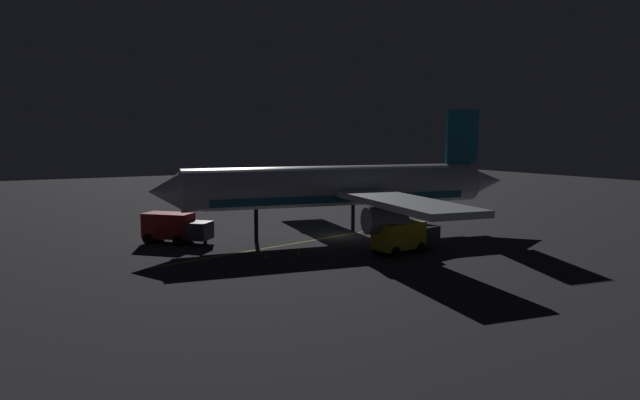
{
  "coord_description": "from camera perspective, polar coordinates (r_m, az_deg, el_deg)",
  "views": [
    {
      "loc": [
        -43.28,
        26.66,
        9.19
      ],
      "look_at": [
        0.0,
        2.0,
        3.5
      ],
      "focal_mm": 30.99,
      "sensor_mm": 36.0,
      "label": 1
    }
  ],
  "objects": [
    {
      "name": "apron_guide_stripe",
      "position": [
        48.93,
        -1.52,
        -4.31
      ],
      "size": [
        6.81,
        28.6,
        0.01
      ],
      "primitive_type": "cube",
      "rotation": [
        0.0,
        0.0,
        0.23
      ],
      "color": "gold",
      "rests_on": "ground_plane"
    },
    {
      "name": "baggage_truck",
      "position": [
        49.73,
        -14.8,
        -2.8
      ],
      "size": [
        5.65,
        5.66,
        2.61
      ],
      "color": "maroon",
      "rests_on": "ground_plane"
    },
    {
      "name": "catering_truck",
      "position": [
        44.57,
        8.67,
        -3.78
      ],
      "size": [
        3.03,
        6.2,
        2.5
      ],
      "color": "gold",
      "rests_on": "ground_plane"
    },
    {
      "name": "ground_plane",
      "position": [
        51.67,
        1.93,
        -3.84
      ],
      "size": [
        180.0,
        180.0,
        0.2
      ],
      "primitive_type": "cube",
      "color": "#303034"
    },
    {
      "name": "ground_crew_worker",
      "position": [
        48.75,
        -11.78,
        -3.43
      ],
      "size": [
        0.4,
        0.4,
        1.74
      ],
      "color": "black",
      "rests_on": "ground_plane"
    },
    {
      "name": "traffic_cone_near_right",
      "position": [
        43.23,
        -2.21,
        -5.42
      ],
      "size": [
        0.5,
        0.5,
        0.55
      ],
      "color": "#EA590F",
      "rests_on": "ground_plane"
    },
    {
      "name": "traffic_cone_under_wing",
      "position": [
        42.14,
        -5.55,
        -5.76
      ],
      "size": [
        0.5,
        0.5,
        0.55
      ],
      "color": "#EA590F",
      "rests_on": "ground_plane"
    },
    {
      "name": "traffic_cone_near_left",
      "position": [
        45.45,
        2.44,
        -4.83
      ],
      "size": [
        0.5,
        0.5,
        0.55
      ],
      "color": "#EA590F",
      "rests_on": "ground_plane"
    },
    {
      "name": "airliner",
      "position": [
        51.27,
        2.58,
        1.29
      ],
      "size": [
        35.44,
        35.15,
        11.95
      ],
      "color": "silver",
      "rests_on": "ground_plane"
    }
  ]
}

